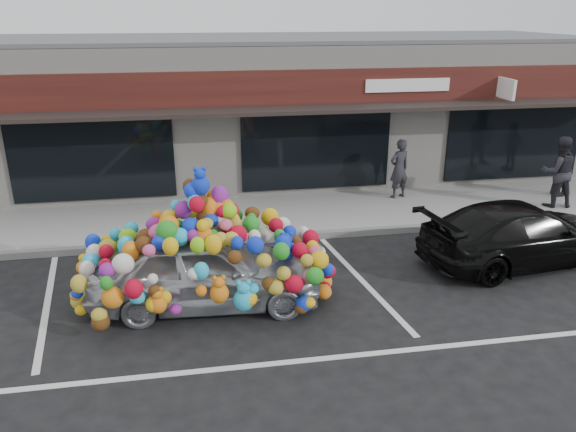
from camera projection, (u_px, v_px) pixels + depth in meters
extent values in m
plane|color=black|center=(222.00, 296.00, 10.64)|extent=(90.00, 90.00, 0.00)
cube|color=silver|center=(203.00, 110.00, 17.76)|extent=(24.00, 6.00, 4.20)
cube|color=#59595B|center=(200.00, 39.00, 17.01)|extent=(24.00, 6.00, 0.12)
cube|color=#36120E|center=(205.00, 89.00, 14.55)|extent=(24.00, 0.18, 0.90)
cube|color=black|center=(206.00, 112.00, 14.24)|extent=(24.00, 1.20, 0.10)
cube|color=white|center=(505.00, 88.00, 15.44)|extent=(0.08, 0.95, 0.55)
cube|color=white|center=(408.00, 85.00, 15.31)|extent=(2.40, 0.04, 0.35)
cube|color=black|center=(93.00, 157.00, 14.71)|extent=(4.20, 0.12, 2.30)
cube|color=black|center=(316.00, 148.00, 15.66)|extent=(4.20, 0.12, 2.30)
cube|color=black|center=(514.00, 140.00, 16.61)|extent=(4.20, 0.12, 2.30)
cube|color=#999A94|center=(213.00, 219.00, 14.31)|extent=(26.00, 3.00, 0.15)
cube|color=slate|center=(216.00, 242.00, 12.92)|extent=(26.00, 0.18, 0.16)
cube|color=silver|center=(47.00, 305.00, 10.31)|extent=(0.73, 4.37, 0.01)
cube|color=silver|center=(361.00, 280.00, 11.26)|extent=(0.73, 4.37, 0.01)
cube|color=silver|center=(358.00, 355.00, 8.83)|extent=(14.00, 0.12, 0.01)
imported|color=#AAB1B5|center=(206.00, 268.00, 10.14)|extent=(1.92, 4.26, 1.42)
ellipsoid|color=red|center=(202.00, 203.00, 9.71)|extent=(1.36, 1.82, 1.07)
sphere|color=yellow|center=(287.00, 250.00, 10.13)|extent=(0.34, 0.34, 0.34)
sphere|color=#0E53FF|center=(244.00, 298.00, 9.45)|extent=(0.36, 0.36, 0.36)
sphere|color=green|center=(163.00, 256.00, 10.90)|extent=(0.30, 0.30, 0.30)
sphere|color=#D5516E|center=(201.00, 177.00, 9.54)|extent=(0.32, 0.32, 0.32)
sphere|color=#FB5F17|center=(134.00, 254.00, 9.92)|extent=(0.30, 0.30, 0.30)
imported|color=black|center=(522.00, 234.00, 11.86)|extent=(2.47, 4.71, 1.30)
imported|color=black|center=(399.00, 169.00, 15.43)|extent=(0.69, 0.56, 1.65)
imported|color=black|center=(558.00, 172.00, 14.72)|extent=(1.01, 0.84, 1.88)
imported|color=#29252B|center=(563.00, 168.00, 15.63)|extent=(0.98, 0.55, 1.57)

